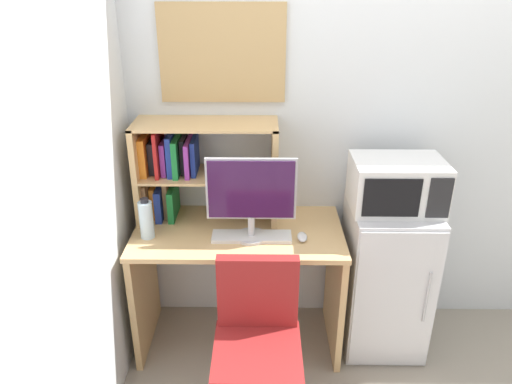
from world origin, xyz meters
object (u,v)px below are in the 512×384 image
(monitor, at_px, (251,194))
(water_bottle, at_px, (146,219))
(hutch_bookshelf, at_px, (186,167))
(computer_mouse, at_px, (302,237))
(microwave, at_px, (397,184))
(desk_chair, at_px, (257,359))
(wall_corkboard, at_px, (222,54))
(mini_fridge, at_px, (385,277))
(keyboard, at_px, (252,237))

(monitor, height_order, water_bottle, monitor)
(hutch_bookshelf, distance_m, water_bottle, 0.37)
(computer_mouse, bearing_deg, water_bottle, 178.82)
(microwave, bearing_deg, desk_chair, -140.47)
(water_bottle, height_order, microwave, microwave)
(wall_corkboard, bearing_deg, monitor, -66.94)
(mini_fridge, height_order, microwave, microwave)
(microwave, distance_m, desk_chair, 1.17)
(mini_fridge, distance_m, desk_chair, 0.97)
(keyboard, height_order, mini_fridge, mini_fridge)
(monitor, bearing_deg, desk_chair, -85.72)
(water_bottle, distance_m, desk_chair, 0.93)
(monitor, xyz_separation_m, mini_fridge, (0.78, 0.10, -0.58))
(water_bottle, relative_size, mini_fridge, 0.25)
(hutch_bookshelf, bearing_deg, microwave, -7.13)
(monitor, relative_size, keyboard, 1.10)
(keyboard, height_order, water_bottle, water_bottle)
(desk_chair, bearing_deg, keyboard, 94.09)
(mini_fridge, xyz_separation_m, microwave, (0.00, 0.00, 0.59))
(water_bottle, distance_m, microwave, 1.36)
(water_bottle, xyz_separation_m, mini_fridge, (1.35, 0.10, -0.43))
(hutch_bookshelf, bearing_deg, computer_mouse, -22.38)
(microwave, height_order, desk_chair, microwave)
(computer_mouse, bearing_deg, mini_fridge, 13.21)
(computer_mouse, xyz_separation_m, microwave, (0.51, 0.12, 0.26))
(computer_mouse, height_order, desk_chair, desk_chair)
(hutch_bookshelf, xyz_separation_m, computer_mouse, (0.65, -0.27, -0.29))
(computer_mouse, relative_size, microwave, 0.21)
(microwave, xyz_separation_m, desk_chair, (-0.75, -0.62, -0.65))
(hutch_bookshelf, xyz_separation_m, water_bottle, (-0.19, -0.25, -0.20))
(wall_corkboard, bearing_deg, keyboard, -67.00)
(hutch_bookshelf, height_order, mini_fridge, hutch_bookshelf)
(hutch_bookshelf, xyz_separation_m, mini_fridge, (1.16, -0.15, -0.63))
(hutch_bookshelf, height_order, keyboard, hutch_bookshelf)
(monitor, relative_size, water_bottle, 2.05)
(desk_chair, bearing_deg, mini_fridge, 39.39)
(keyboard, bearing_deg, mini_fridge, 8.03)
(mini_fridge, relative_size, microwave, 1.88)
(monitor, distance_m, desk_chair, 0.82)
(water_bottle, bearing_deg, mini_fridge, 4.33)
(hutch_bookshelf, xyz_separation_m, microwave, (1.16, -0.14, -0.03))
(hutch_bookshelf, bearing_deg, desk_chair, -61.59)
(wall_corkboard, bearing_deg, computer_mouse, -41.98)
(computer_mouse, relative_size, mini_fridge, 0.11)
(desk_chair, bearing_deg, wall_corkboard, 102.64)
(mini_fridge, xyz_separation_m, wall_corkboard, (-0.94, 0.27, 1.24))
(hutch_bookshelf, height_order, computer_mouse, hutch_bookshelf)
(keyboard, bearing_deg, hutch_bookshelf, 145.50)
(computer_mouse, height_order, mini_fridge, mini_fridge)
(monitor, height_order, wall_corkboard, wall_corkboard)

